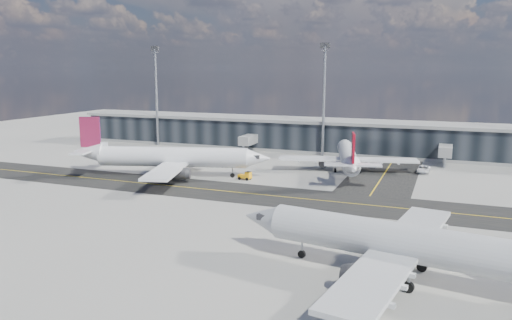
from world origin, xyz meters
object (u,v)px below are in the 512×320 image
(airliner_af, at_px, (170,157))
(baggage_tug, at_px, (246,176))
(airliner_near, at_px, (414,245))
(airliner_redtail, at_px, (348,157))
(service_van, at_px, (424,169))

(airliner_af, xyz_separation_m, baggage_tug, (16.18, 2.64, -3.26))
(airliner_af, distance_m, airliner_near, 63.32)
(airliner_redtail, relative_size, airliner_near, 0.85)
(airliner_af, height_order, airliner_near, airliner_af)
(airliner_af, xyz_separation_m, airliner_redtail, (34.22, 17.59, -0.62))
(baggage_tug, bearing_deg, airliner_redtail, 139.72)
(airliner_af, bearing_deg, airliner_redtail, 101.46)
(airliner_near, height_order, baggage_tug, airliner_near)
(baggage_tug, distance_m, service_van, 39.56)
(baggage_tug, relative_size, service_van, 0.53)
(airliner_near, xyz_separation_m, baggage_tug, (-35.55, 39.15, -3.21))
(airliner_near, xyz_separation_m, service_van, (-1.88, 59.91, -3.31))
(airliner_redtail, bearing_deg, airliner_af, -167.02)
(airliner_near, distance_m, baggage_tug, 52.98)
(airliner_af, bearing_deg, baggage_tug, 83.51)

